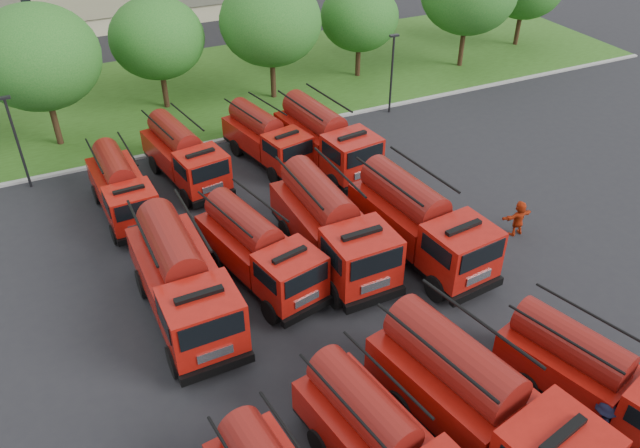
# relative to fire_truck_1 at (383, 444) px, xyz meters

# --- Properties ---
(ground) EXTENTS (140.00, 140.00, 0.00)m
(ground) POSITION_rel_fire_truck_1_xyz_m (1.65, 5.54, -1.53)
(ground) COLOR black
(ground) RESTS_ON ground
(lawn) EXTENTS (70.00, 16.00, 0.12)m
(lawn) POSITION_rel_fire_truck_1_xyz_m (1.65, 31.54, -1.47)
(lawn) COLOR #244813
(lawn) RESTS_ON ground
(curb) EXTENTS (70.00, 0.30, 0.14)m
(curb) POSITION_rel_fire_truck_1_xyz_m (1.65, 23.44, -1.46)
(curb) COLOR gray
(curb) RESTS_ON ground
(tree_2) EXTENTS (6.72, 6.72, 8.22)m
(tree_2) POSITION_rel_fire_truck_1_xyz_m (-6.35, 27.04, 3.82)
(tree_2) COLOR #382314
(tree_2) RESTS_ON ground
(tree_3) EXTENTS (5.88, 5.88, 7.19)m
(tree_3) POSITION_rel_fire_truck_1_xyz_m (0.65, 29.54, 3.15)
(tree_3) COLOR #382314
(tree_3) RESTS_ON ground
(tree_4) EXTENTS (6.55, 6.55, 8.01)m
(tree_4) POSITION_rel_fire_truck_1_xyz_m (7.65, 28.04, 3.69)
(tree_4) COLOR #382314
(tree_4) RESTS_ON ground
(tree_5) EXTENTS (5.46, 5.46, 6.68)m
(tree_5) POSITION_rel_fire_truck_1_xyz_m (14.65, 29.04, 2.82)
(tree_5) COLOR #382314
(tree_5) RESTS_ON ground
(lamp_post_0) EXTENTS (0.60, 0.25, 5.11)m
(lamp_post_0) POSITION_rel_fire_truck_1_xyz_m (-8.35, 22.74, 1.36)
(lamp_post_0) COLOR black
(lamp_post_0) RESTS_ON ground
(lamp_post_1) EXTENTS (0.60, 0.25, 5.11)m
(lamp_post_1) POSITION_rel_fire_truck_1_xyz_m (13.65, 22.74, 1.36)
(lamp_post_1) COLOR black
(lamp_post_1) RESTS_ON ground
(fire_truck_1) EXTENTS (3.40, 6.98, 3.05)m
(fire_truck_1) POSITION_rel_fire_truck_1_xyz_m (0.00, 0.00, 0.00)
(fire_truck_1) COLOR black
(fire_truck_1) RESTS_ON ground
(fire_truck_2) EXTENTS (4.32, 8.40, 3.65)m
(fire_truck_2) POSITION_rel_fire_truck_1_xyz_m (3.31, -0.14, 0.30)
(fire_truck_2) COLOR black
(fire_truck_2) RESTS_ON ground
(fire_truck_3) EXTENTS (4.04, 6.96, 3.00)m
(fire_truck_3) POSITION_rel_fire_truck_1_xyz_m (7.60, -0.70, -0.02)
(fire_truck_3) COLOR black
(fire_truck_3) RESTS_ON ground
(fire_truck_4) EXTENTS (3.02, 7.86, 3.55)m
(fire_truck_4) POSITION_rel_fire_truck_1_xyz_m (-3.45, 9.55, 0.25)
(fire_truck_4) COLOR black
(fire_truck_4) RESTS_ON ground
(fire_truck_5) EXTENTS (3.82, 7.20, 3.12)m
(fire_truck_5) POSITION_rel_fire_truck_1_xyz_m (-0.02, 10.39, 0.04)
(fire_truck_5) COLOR black
(fire_truck_5) RESTS_ON ground
(fire_truck_6) EXTENTS (3.00, 7.88, 3.56)m
(fire_truck_6) POSITION_rel_fire_truck_1_xyz_m (3.36, 10.36, 0.26)
(fire_truck_6) COLOR black
(fire_truck_6) RESTS_ON ground
(fire_truck_7) EXTENTS (3.52, 7.98, 3.52)m
(fire_truck_7) POSITION_rel_fire_truck_1_xyz_m (7.00, 8.99, 0.24)
(fire_truck_7) COLOR black
(fire_truck_7) RESTS_ON ground
(fire_truck_8) EXTENTS (2.61, 6.46, 2.89)m
(fire_truck_8) POSITION_rel_fire_truck_1_xyz_m (-4.24, 18.05, -0.08)
(fire_truck_8) COLOR black
(fire_truck_8) RESTS_ON ground
(fire_truck_9) EXTENTS (3.36, 6.98, 3.05)m
(fire_truck_9) POSITION_rel_fire_truck_1_xyz_m (-0.64, 19.86, 0.00)
(fire_truck_9) COLOR black
(fire_truck_9) RESTS_ON ground
(fire_truck_10) EXTENTS (3.42, 6.65, 2.89)m
(fire_truck_10) POSITION_rel_fire_truck_1_xyz_m (4.04, 20.02, -0.08)
(fire_truck_10) COLOR black
(fire_truck_10) RESTS_ON ground
(fire_truck_11) EXTENTS (3.50, 7.69, 3.38)m
(fire_truck_11) POSITION_rel_fire_truck_1_xyz_m (6.79, 18.09, 0.17)
(fire_truck_11) COLOR black
(fire_truck_11) RESTS_ON ground
(firefighter_3) EXTENTS (1.32, 0.88, 1.88)m
(firefighter_3) POSITION_rel_fire_truck_1_xyz_m (6.83, -1.91, -1.53)
(firefighter_3) COLOR black
(firefighter_3) RESTS_ON ground
(firefighter_4) EXTENTS (0.84, 0.94, 1.61)m
(firefighter_4) POSITION_rel_fire_truck_1_xyz_m (-2.11, 7.38, -1.53)
(firefighter_4) COLOR black
(firefighter_4) RESTS_ON ground
(firefighter_5) EXTENTS (1.66, 0.72, 1.79)m
(firefighter_5) POSITION_rel_fire_truck_1_xyz_m (12.15, 8.36, -1.53)
(firefighter_5) COLOR #AA2B0D
(firefighter_5) RESTS_ON ground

